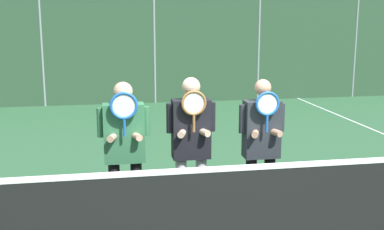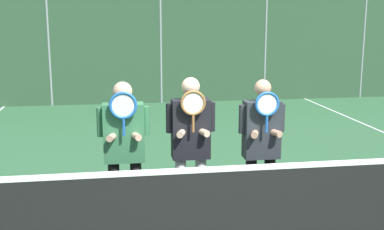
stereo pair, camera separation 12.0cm
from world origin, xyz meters
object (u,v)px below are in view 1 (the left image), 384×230
player_center_left (191,141)px  car_center (273,62)px  car_left_of_center (131,64)px  player_center_right (261,142)px  player_leftmost (124,144)px

player_center_left → car_center: (5.08, 11.57, -0.20)m
player_center_left → car_left_of_center: player_center_left is taller
player_center_left → player_center_right: 0.82m
player_leftmost → player_center_right: bearing=-4.0°
player_center_left → car_center: player_center_left is taller
player_center_right → car_left_of_center: player_center_right is taller
car_left_of_center → car_center: (5.16, -0.00, -0.01)m
player_center_left → car_center: size_ratio=0.38×
car_left_of_center → player_center_left: bearing=-89.6°
player_center_right → car_center: 12.39m
player_center_right → player_leftmost: bearing=176.0°
player_center_right → car_left_of_center: size_ratio=0.40×
player_leftmost → car_center: player_leftmost is taller
player_center_right → car_center: player_center_right is taller
player_leftmost → car_center: (5.84, 11.53, -0.19)m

